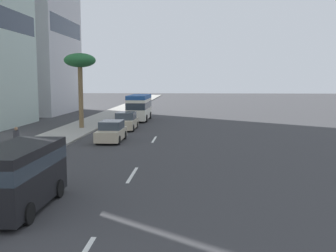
# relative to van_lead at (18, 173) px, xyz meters

# --- Properties ---
(ground_plane) EXTENTS (198.00, 198.00, 0.00)m
(ground_plane) POSITION_rel_van_lead_xyz_m (23.39, -3.33, -1.32)
(ground_plane) COLOR #38383A
(sidewalk_right) EXTENTS (162.00, 3.82, 0.15)m
(sidewalk_right) POSITION_rel_van_lead_xyz_m (23.39, 4.48, -1.25)
(sidewalk_right) COLOR #9E9B93
(sidewalk_right) RESTS_ON ground_plane
(lane_stripe_mid) EXTENTS (3.20, 0.16, 0.01)m
(lane_stripe_mid) POSITION_rel_van_lead_xyz_m (5.34, -3.33, -1.32)
(lane_stripe_mid) COLOR silver
(lane_stripe_mid) RESTS_ON ground_plane
(lane_stripe_far) EXTENTS (3.20, 0.16, 0.01)m
(lane_stripe_far) POSITION_rel_van_lead_xyz_m (16.89, -3.33, -1.32)
(lane_stripe_far) COLOR silver
(lane_stripe_far) RESTS_ON ground_plane
(van_lead) EXTENTS (4.90, 2.12, 2.31)m
(van_lead) POSITION_rel_van_lead_xyz_m (0.00, 0.00, 0.00)
(van_lead) COLOR black
(van_lead) RESTS_ON ground_plane
(car_second) EXTENTS (4.16, 1.90, 1.63)m
(car_second) POSITION_rel_van_lead_xyz_m (22.84, -0.11, -0.55)
(car_second) COLOR beige
(car_second) RESTS_ON ground_plane
(car_third) EXTENTS (4.21, 1.80, 1.56)m
(car_third) POSITION_rel_van_lead_xyz_m (15.76, -0.18, -0.58)
(car_third) COLOR beige
(car_third) RESTS_ON ground_plane
(minibus_fourth) EXTENTS (6.88, 2.26, 2.93)m
(minibus_fourth) POSITION_rel_van_lead_xyz_m (31.36, -0.27, 0.28)
(minibus_fourth) COLOR silver
(minibus_fourth) RESTS_ON ground_plane
(pedestrian_by_tree) EXTENTS (0.34, 0.25, 1.67)m
(pedestrian_by_tree) POSITION_rel_van_lead_xyz_m (9.56, 4.39, -0.25)
(pedestrian_by_tree) COLOR red
(pedestrian_by_tree) RESTS_ON sidewalk_right
(palm_tree) EXTENTS (2.91, 2.91, 6.96)m
(palm_tree) POSITION_rel_van_lead_xyz_m (22.94, 4.14, 4.84)
(palm_tree) COLOR brown
(palm_tree) RESTS_ON sidewalk_right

